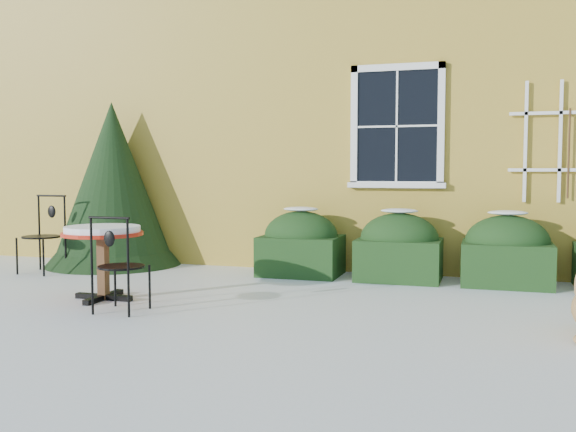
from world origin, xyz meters
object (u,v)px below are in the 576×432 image
(patio_chair_far, at_px, (43,234))
(evergreen_shrub, at_px, (113,200))
(patio_chair_near, at_px, (119,264))
(bistro_table, at_px, (103,238))

(patio_chair_far, bearing_deg, evergreen_shrub, 64.43)
(patio_chair_near, xyz_separation_m, patio_chair_far, (-2.35, 1.88, 0.05))
(evergreen_shrub, height_order, patio_chair_far, evergreen_shrub)
(bistro_table, distance_m, patio_chair_near, 0.74)
(bistro_table, relative_size, patio_chair_far, 0.81)
(patio_chair_near, bearing_deg, patio_chair_far, -38.75)
(patio_chair_near, height_order, patio_chair_far, patio_chair_far)
(bistro_table, xyz_separation_m, patio_chair_near, (0.51, -0.50, -0.19))
(bistro_table, xyz_separation_m, patio_chair_far, (-1.84, 1.38, -0.14))
(bistro_table, bearing_deg, evergreen_shrub, 119.98)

